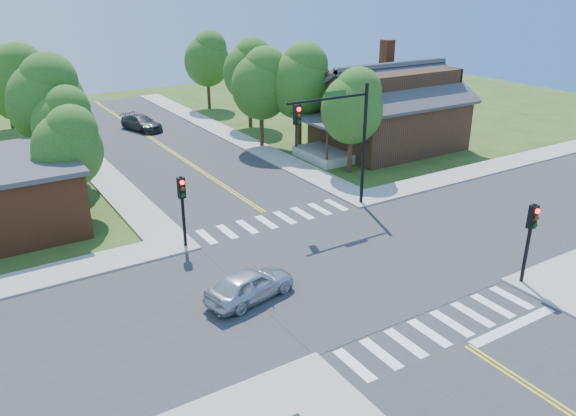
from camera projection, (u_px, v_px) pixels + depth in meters
ground at (343, 265)px, 26.47m from camera, size 100.00×100.00×0.00m
road_ns at (343, 264)px, 26.46m from camera, size 10.00×90.00×0.04m
road_ew at (343, 264)px, 26.46m from camera, size 90.00×10.00×0.04m
intersection_patch at (343, 265)px, 26.47m from camera, size 10.20×10.20×0.06m
sidewalk_ne at (379, 141)px, 46.63m from camera, size 40.00×40.00×0.14m
crosswalk_north at (276, 220)px, 31.32m from camera, size 8.85×2.00×0.01m
crosswalk_south at (441, 328)px, 21.58m from camera, size 8.85×2.00×0.01m
centerline at (343, 264)px, 26.45m from camera, size 0.30×90.00×0.01m
stop_bar at (513, 327)px, 21.73m from camera, size 4.60×0.45×0.09m
signal_mast_ne at (341, 129)px, 30.94m from camera, size 5.30×0.42×7.20m
signal_pole_se at (531, 229)px, 23.80m from camera, size 0.34×0.42×3.80m
signal_pole_nw at (182, 199)px, 27.09m from camera, size 0.34×0.42×3.80m
house_ne at (388, 106)px, 43.80m from camera, size 13.05×8.80×7.11m
tree_e_a at (354, 105)px, 37.44m from camera, size 4.26×4.05×7.24m
tree_e_b at (301, 80)px, 42.82m from camera, size 4.85×4.61×8.25m
tree_e_c at (250, 69)px, 49.38m from camera, size 4.66×4.43×7.92m
tree_e_d at (208, 58)px, 56.82m from camera, size 4.62×4.39×7.86m
tree_w_a at (69, 145)px, 30.27m from camera, size 3.77×3.58×6.40m
tree_w_b at (47, 97)px, 36.00m from camera, size 4.91×4.66×8.34m
tree_w_c at (19, 81)px, 42.13m from camera, size 4.87×4.63×8.28m
tree_w_d at (4, 74)px, 49.05m from camera, size 4.36×4.14×7.41m
tree_house at (262, 82)px, 43.19m from camera, size 4.64×4.41×7.89m
tree_bldg at (65, 121)px, 34.97m from camera, size 3.85×3.66×6.55m
car_silver at (250, 285)px, 23.34m from camera, size 3.20×4.65×1.37m
car_dgrey at (141, 123)px, 49.75m from camera, size 4.39×5.55×1.31m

